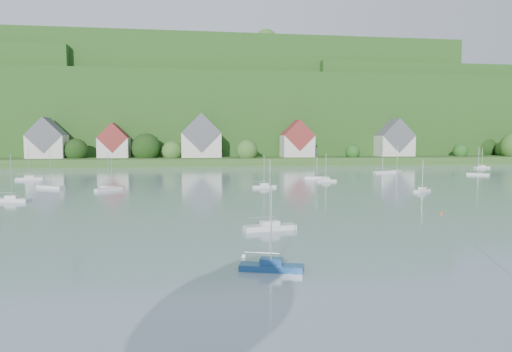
# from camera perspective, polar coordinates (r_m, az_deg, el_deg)

# --- Properties ---
(far_shore_strip) EXTENTS (600.00, 60.00, 3.00)m
(far_shore_strip) POSITION_cam_1_polar(r_m,az_deg,el_deg) (203.17, -8.28, 2.02)
(far_shore_strip) COLOR #274C1C
(far_shore_strip) RESTS_ON ground
(forested_ridge) EXTENTS (620.00, 181.22, 69.89)m
(forested_ridge) POSITION_cam_1_polar(r_m,az_deg,el_deg) (271.84, -8.21, 7.15)
(forested_ridge) COLOR #1B3F14
(forested_ridge) RESTS_ON ground
(village_building_0) EXTENTS (14.00, 10.40, 16.00)m
(village_building_0) POSITION_cam_1_polar(r_m,az_deg,el_deg) (197.94, -24.49, 3.91)
(village_building_0) COLOR beige
(village_building_0) RESTS_ON far_shore_strip
(village_building_1) EXTENTS (12.00, 9.36, 14.00)m
(village_building_1) POSITION_cam_1_polar(r_m,az_deg,el_deg) (194.40, -17.21, 3.89)
(village_building_1) COLOR beige
(village_building_1) RESTS_ON far_shore_strip
(village_building_2) EXTENTS (16.00, 11.44, 18.00)m
(village_building_2) POSITION_cam_1_polar(r_m,az_deg,el_deg) (191.03, -6.81, 4.51)
(village_building_2) COLOR beige
(village_building_2) RESTS_ON far_shore_strip
(village_building_3) EXTENTS (13.00, 10.40, 15.50)m
(village_building_3) POSITION_cam_1_polar(r_m,az_deg,el_deg) (194.13, 5.12, 4.27)
(village_building_3) COLOR beige
(village_building_3) RESTS_ON far_shore_strip
(village_building_4) EXTENTS (15.00, 10.40, 16.50)m
(village_building_4) POSITION_cam_1_polar(r_m,az_deg,el_deg) (212.70, 16.79, 4.16)
(village_building_4) COLOR beige
(village_building_4) RESTS_ON far_shore_strip
(near_sailboat_1) EXTENTS (5.15, 2.80, 6.70)m
(near_sailboat_1) POSITION_cam_1_polar(r_m,az_deg,el_deg) (36.62, 1.90, -11.06)
(near_sailboat_1) COLOR navy
(near_sailboat_1) RESTS_ON ground
(near_sailboat_3) EXTENTS (6.15, 2.53, 8.06)m
(near_sailboat_3) POSITION_cam_1_polar(r_m,az_deg,el_deg) (52.37, 1.72, -6.26)
(near_sailboat_3) COLOR silver
(near_sailboat_3) RESTS_ON ground
(mooring_buoy_1) EXTENTS (0.43, 0.43, 0.43)m
(mooring_buoy_1) POSITION_cam_1_polar(r_m,az_deg,el_deg) (40.54, -1.52, -10.10)
(mooring_buoy_1) COLOR white
(mooring_buoy_1) RESTS_ON ground
(mooring_buoy_2) EXTENTS (0.40, 0.40, 0.40)m
(mooring_buoy_2) POSITION_cam_1_polar(r_m,az_deg,el_deg) (68.62, 21.99, -4.38)
(mooring_buoy_2) COLOR orange
(mooring_buoy_2) RESTS_ON ground
(far_sailboat_cluster) EXTENTS (195.98, 74.06, 8.71)m
(far_sailboat_cluster) POSITION_cam_1_polar(r_m,az_deg,el_deg) (117.56, 0.32, -0.28)
(far_sailboat_cluster) COLOR silver
(far_sailboat_cluster) RESTS_ON ground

